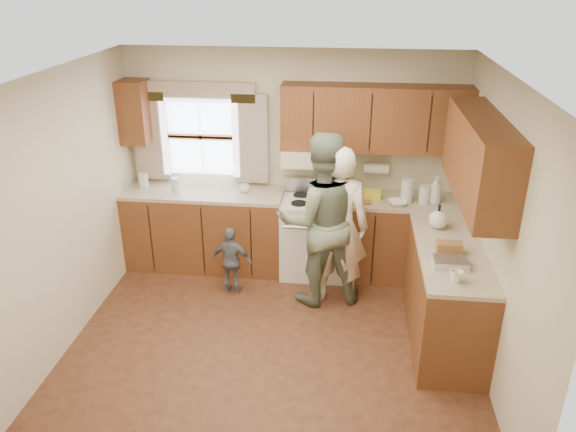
# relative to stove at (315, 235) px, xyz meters

# --- Properties ---
(room) EXTENTS (3.80, 3.80, 3.80)m
(room) POSITION_rel_stove_xyz_m (-0.30, -1.44, 0.78)
(room) COLOR #412014
(room) RESTS_ON ground
(kitchen_fixtures) EXTENTS (3.80, 2.25, 2.15)m
(kitchen_fixtures) POSITION_rel_stove_xyz_m (0.31, -0.36, 0.37)
(kitchen_fixtures) COLOR #411F0E
(kitchen_fixtures) RESTS_ON ground
(stove) EXTENTS (0.76, 0.67, 1.07)m
(stove) POSITION_rel_stove_xyz_m (0.00, 0.00, 0.00)
(stove) COLOR silver
(stove) RESTS_ON ground
(woman_left) EXTENTS (0.67, 0.47, 1.72)m
(woman_left) POSITION_rel_stove_xyz_m (0.26, -0.59, 0.39)
(woman_left) COLOR white
(woman_left) RESTS_ON ground
(woman_right) EXTENTS (1.05, 0.91, 1.84)m
(woman_right) POSITION_rel_stove_xyz_m (0.08, -0.59, 0.45)
(woman_right) COLOR #223A22
(woman_right) RESTS_ON ground
(child) EXTENTS (0.48, 0.25, 0.77)m
(child) POSITION_rel_stove_xyz_m (-0.86, -0.59, -0.08)
(child) COLOR slate
(child) RESTS_ON ground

